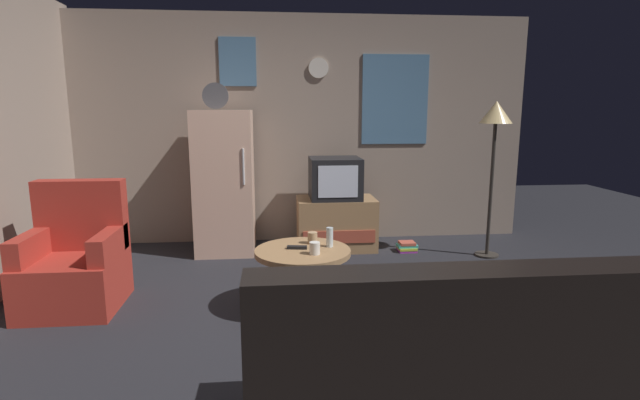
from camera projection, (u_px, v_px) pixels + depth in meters
ground_plane at (322, 330)px, 3.36m from camera, size 12.00×12.00×0.00m
wall_with_art at (301, 130)px, 5.52m from camera, size 5.20×0.12×2.54m
fridge at (224, 182)px, 5.09m from camera, size 0.60×0.62×1.77m
tv_stand at (336, 223)px, 5.28m from camera, size 0.84×0.53×0.56m
crt_tv at (335, 178)px, 5.18m from camera, size 0.54×0.51×0.44m
standing_lamp at (495, 125)px, 4.80m from camera, size 0.32×0.32×1.59m
coffee_table at (303, 280)px, 3.65m from camera, size 0.72×0.72×0.48m
wine_glass at (330, 237)px, 3.67m from camera, size 0.05×0.05×0.15m
mug_ceramic_white at (315, 248)px, 3.48m from camera, size 0.08×0.08×0.09m
mug_ceramic_tan at (312, 238)px, 3.76m from camera, size 0.08×0.08×0.09m
remote_control at (297, 247)px, 3.62m from camera, size 0.15×0.06×0.02m
armchair at (76, 263)px, 3.73m from camera, size 0.68×0.68×0.96m
couch at (441, 383)px, 2.15m from camera, size 1.70×0.80×0.92m
book_stack at (407, 247)px, 5.21m from camera, size 0.21×0.18×0.10m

